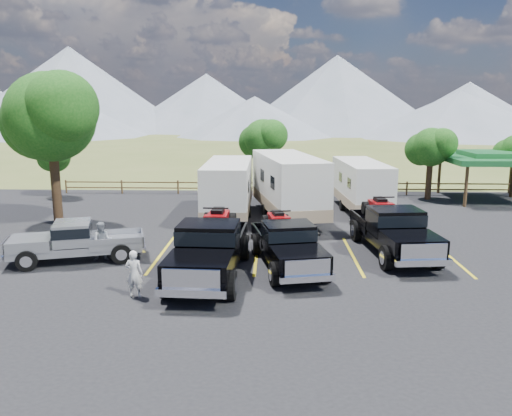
{
  "coord_description": "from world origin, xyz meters",
  "views": [
    {
      "loc": [
        -1.37,
        -16.01,
        6.15
      ],
      "look_at": [
        -2.09,
        6.11,
        1.6
      ],
      "focal_mm": 35.0,
      "sensor_mm": 36.0,
      "label": 1
    }
  ],
  "objects_px": {
    "person_b": "(103,241)",
    "rig_left": "(210,246)",
    "rig_center": "(287,243)",
    "trailer_left": "(228,189)",
    "person_a": "(134,274)",
    "trailer_right": "(361,186)",
    "rig_right": "(393,228)",
    "pavilion": "(492,158)",
    "pickup_silver": "(77,241)",
    "trailer_center": "(288,186)",
    "tree_big_nw": "(50,117)"
  },
  "relations": [
    {
      "from": "pavilion",
      "to": "trailer_left",
      "type": "relative_size",
      "value": 0.69
    },
    {
      "from": "rig_left",
      "to": "person_b",
      "type": "xyz_separation_m",
      "value": [
        -4.54,
        1.64,
        -0.3
      ]
    },
    {
      "from": "person_a",
      "to": "trailer_right",
      "type": "bearing_deg",
      "value": -122.05
    },
    {
      "from": "rig_right",
      "to": "trailer_right",
      "type": "xyz_separation_m",
      "value": [
        0.12,
        8.46,
        0.48
      ]
    },
    {
      "from": "pickup_silver",
      "to": "person_b",
      "type": "distance_m",
      "value": 1.0
    },
    {
      "from": "trailer_center",
      "to": "pickup_silver",
      "type": "relative_size",
      "value": 1.77
    },
    {
      "from": "person_a",
      "to": "person_b",
      "type": "bearing_deg",
      "value": -55.74
    },
    {
      "from": "rig_right",
      "to": "person_b",
      "type": "xyz_separation_m",
      "value": [
        -11.85,
        -1.47,
        -0.26
      ]
    },
    {
      "from": "tree_big_nw",
      "to": "person_a",
      "type": "relative_size",
      "value": 5.01
    },
    {
      "from": "rig_right",
      "to": "trailer_right",
      "type": "height_order",
      "value": "trailer_right"
    },
    {
      "from": "rig_center",
      "to": "trailer_left",
      "type": "distance_m",
      "value": 8.8
    },
    {
      "from": "trailer_right",
      "to": "rig_left",
      "type": "bearing_deg",
      "value": -126.56
    },
    {
      "from": "rig_left",
      "to": "person_b",
      "type": "bearing_deg",
      "value": 162.87
    },
    {
      "from": "person_b",
      "to": "rig_left",
      "type": "bearing_deg",
      "value": -31.56
    },
    {
      "from": "tree_big_nw",
      "to": "person_a",
      "type": "height_order",
      "value": "tree_big_nw"
    },
    {
      "from": "rig_right",
      "to": "person_b",
      "type": "relative_size",
      "value": 4.25
    },
    {
      "from": "pavilion",
      "to": "person_a",
      "type": "xyz_separation_m",
      "value": [
        -18.82,
        -17.78,
        -1.97
      ]
    },
    {
      "from": "pickup_silver",
      "to": "rig_center",
      "type": "bearing_deg",
      "value": 70.47
    },
    {
      "from": "tree_big_nw",
      "to": "rig_right",
      "type": "bearing_deg",
      "value": -15.5
    },
    {
      "from": "rig_right",
      "to": "rig_center",
      "type": "bearing_deg",
      "value": -162.13
    },
    {
      "from": "rig_center",
      "to": "trailer_left",
      "type": "height_order",
      "value": "trailer_left"
    },
    {
      "from": "rig_center",
      "to": "pickup_silver",
      "type": "xyz_separation_m",
      "value": [
        -8.35,
        0.43,
        -0.11
      ]
    },
    {
      "from": "pavilion",
      "to": "pickup_silver",
      "type": "relative_size",
      "value": 1.1
    },
    {
      "from": "rig_center",
      "to": "rig_right",
      "type": "relative_size",
      "value": 0.92
    },
    {
      "from": "pavilion",
      "to": "person_b",
      "type": "distance_m",
      "value": 25.41
    },
    {
      "from": "tree_big_nw",
      "to": "trailer_right",
      "type": "distance_m",
      "value": 17.33
    },
    {
      "from": "person_a",
      "to": "trailer_left",
      "type": "bearing_deg",
      "value": -97.14
    },
    {
      "from": "trailer_right",
      "to": "rig_center",
      "type": "bearing_deg",
      "value": -117.66
    },
    {
      "from": "pavilion",
      "to": "rig_center",
      "type": "relative_size",
      "value": 1.0
    },
    {
      "from": "pavilion",
      "to": "trailer_right",
      "type": "relative_size",
      "value": 0.74
    },
    {
      "from": "rig_center",
      "to": "person_b",
      "type": "xyz_separation_m",
      "value": [
        -7.35,
        0.54,
        -0.16
      ]
    },
    {
      "from": "rig_center",
      "to": "rig_right",
      "type": "bearing_deg",
      "value": 12.36
    },
    {
      "from": "trailer_right",
      "to": "person_b",
      "type": "distance_m",
      "value": 15.58
    },
    {
      "from": "person_a",
      "to": "person_b",
      "type": "distance_m",
      "value": 4.47
    },
    {
      "from": "rig_left",
      "to": "rig_right",
      "type": "relative_size",
      "value": 1.02
    },
    {
      "from": "rig_right",
      "to": "pavilion",
      "type": "bearing_deg",
      "value": 47.12
    },
    {
      "from": "pavilion",
      "to": "person_b",
      "type": "xyz_separation_m",
      "value": [
        -21.14,
        -13.96,
        -1.96
      ]
    },
    {
      "from": "rig_right",
      "to": "trailer_center",
      "type": "height_order",
      "value": "trailer_center"
    },
    {
      "from": "tree_big_nw",
      "to": "trailer_left",
      "type": "xyz_separation_m",
      "value": [
        8.79,
        1.73,
        -3.92
      ]
    },
    {
      "from": "pickup_silver",
      "to": "person_b",
      "type": "height_order",
      "value": "pickup_silver"
    },
    {
      "from": "trailer_center",
      "to": "pickup_silver",
      "type": "xyz_separation_m",
      "value": [
        -8.63,
        -8.16,
        -0.97
      ]
    },
    {
      "from": "pavilion",
      "to": "rig_right",
      "type": "bearing_deg",
      "value": -126.64
    },
    {
      "from": "pavilion",
      "to": "rig_center",
      "type": "bearing_deg",
      "value": -133.56
    },
    {
      "from": "trailer_center",
      "to": "person_a",
      "type": "relative_size",
      "value": 6.38
    },
    {
      "from": "trailer_right",
      "to": "person_b",
      "type": "relative_size",
      "value": 5.33
    },
    {
      "from": "person_b",
      "to": "pickup_silver",
      "type": "bearing_deg",
      "value": 174.85
    },
    {
      "from": "rig_left",
      "to": "rig_right",
      "type": "xyz_separation_m",
      "value": [
        7.32,
        3.11,
        -0.04
      ]
    },
    {
      "from": "pavilion",
      "to": "trailer_center",
      "type": "relative_size",
      "value": 0.62
    },
    {
      "from": "rig_left",
      "to": "trailer_right",
      "type": "bearing_deg",
      "value": 60.02
    },
    {
      "from": "rig_right",
      "to": "trailer_center",
      "type": "relative_size",
      "value": 0.67
    }
  ]
}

